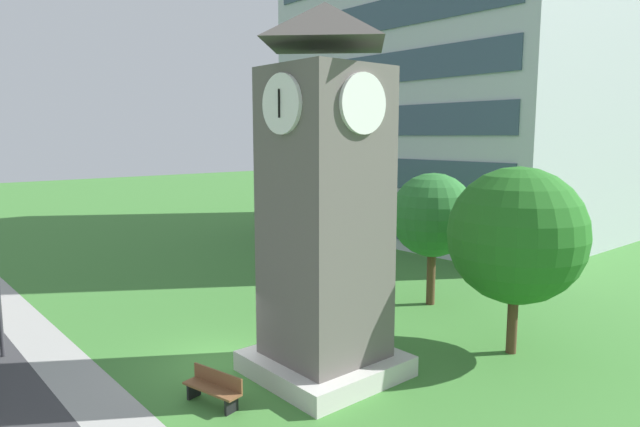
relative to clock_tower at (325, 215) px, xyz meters
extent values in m
plane|color=#3D7A33|center=(-2.78, -2.00, -4.81)|extent=(160.00, 160.00, 0.00)
cube|color=#9E9E99|center=(-2.78, -5.81, -4.81)|extent=(120.00, 1.60, 0.01)
cube|color=#B7BCC6|center=(-12.61, 23.02, 9.59)|extent=(21.11, 15.17, 28.80)
cube|color=#384C60|center=(-12.61, 15.39, -3.21)|extent=(19.42, 0.10, 1.80)
cube|color=#384C60|center=(-12.61, 15.39, -0.01)|extent=(19.42, 0.10, 1.80)
cube|color=#384C60|center=(-12.61, 15.39, 3.19)|extent=(19.42, 0.10, 1.80)
cube|color=#384C60|center=(-12.61, 15.39, 6.39)|extent=(19.42, 0.10, 1.80)
cube|color=#384C60|center=(-12.61, 15.39, 9.59)|extent=(19.42, 0.10, 1.80)
cube|color=#605B56|center=(0.00, 0.00, -0.31)|extent=(2.92, 2.92, 9.00)
cube|color=beige|center=(0.00, 0.00, -4.51)|extent=(3.95, 3.95, 0.60)
pyramid|color=#4D4945|center=(0.00, 0.00, 5.35)|extent=(3.22, 3.22, 1.15)
cylinder|color=white|center=(0.00, -1.52, 3.11)|extent=(1.61, 0.12, 1.61)
cylinder|color=white|center=(1.52, 0.00, 3.11)|extent=(0.12, 1.61, 1.61)
cube|color=black|center=(0.00, -1.59, 3.26)|extent=(0.05, 0.09, 0.48)
cube|color=black|center=(0.00, -1.60, 3.11)|extent=(0.05, 0.06, 0.72)
cube|color=brown|center=(-0.43, -3.58, -4.36)|extent=(1.86, 0.88, 0.06)
cube|color=brown|center=(-0.48, -3.37, -4.13)|extent=(1.76, 0.46, 0.40)
cube|color=black|center=(-1.13, -3.75, -4.58)|extent=(0.18, 0.44, 0.45)
cube|color=black|center=(0.27, -3.42, -4.58)|extent=(0.18, 0.44, 0.45)
cylinder|color=#513823|center=(2.80, 5.71, -3.62)|extent=(0.33, 0.33, 2.39)
sphere|color=#23691F|center=(2.80, 5.71, -0.88)|extent=(4.41, 4.41, 4.41)
cylinder|color=#513823|center=(-2.30, 7.94, -3.51)|extent=(0.36, 0.36, 2.60)
sphere|color=#296D2D|center=(-2.30, 7.94, -0.98)|extent=(3.50, 3.50, 3.50)
camera|label=1|loc=(11.96, -10.40, 2.28)|focal=31.08mm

